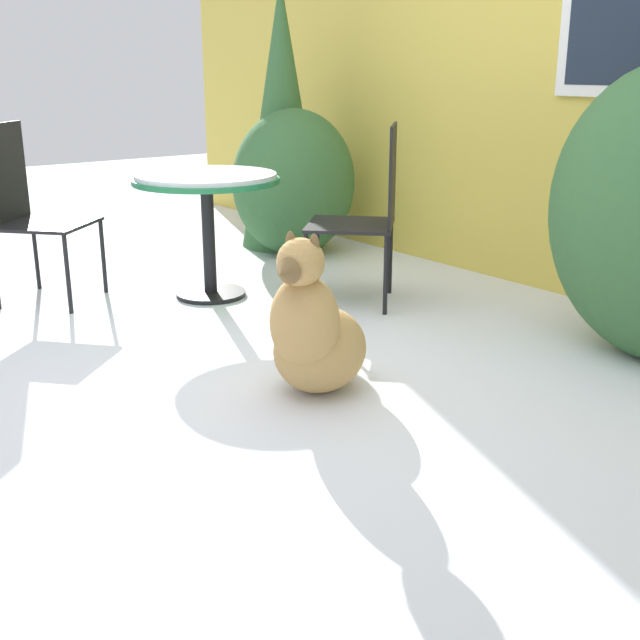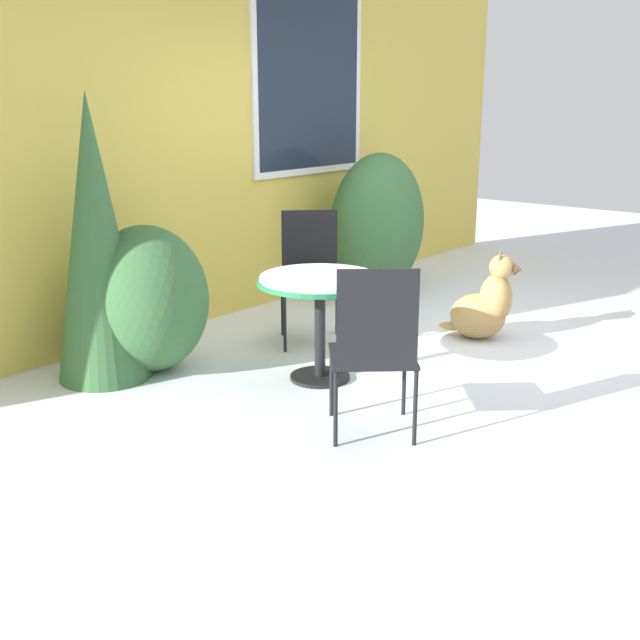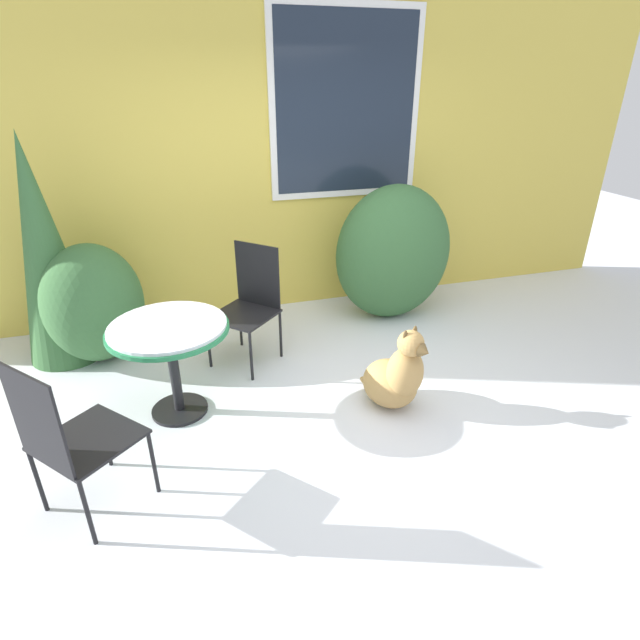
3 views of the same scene
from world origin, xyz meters
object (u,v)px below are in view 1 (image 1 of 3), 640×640
patio_table (207,194)px  patio_chair_far_side (30,208)px  patio_chair_near_table (367,210)px  dog (314,335)px

patio_table → patio_chair_far_side: (-0.53, -0.82, -0.06)m
patio_table → patio_chair_far_side: size_ratio=0.83×
patio_chair_near_table → patio_chair_far_side: bearing=-83.7°
patio_chair_far_side → dog: bearing=-120.1°
patio_chair_near_table → patio_chair_far_side: size_ratio=1.00×
patio_table → patio_chair_near_table: (0.65, 0.63, -0.06)m
patio_table → patio_chair_near_table: patio_chair_near_table is taller
patio_chair_near_table → patio_chair_far_side: (-1.19, -1.45, 0.00)m
patio_table → patio_chair_near_table: size_ratio=0.83×
patio_chair_near_table → patio_chair_far_side: same height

